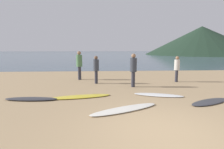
{
  "coord_description": "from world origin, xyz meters",
  "views": [
    {
      "loc": [
        -1.5,
        -4.12,
        2.03
      ],
      "look_at": [
        -0.91,
        5.75,
        0.6
      ],
      "focal_mm": 29.66,
      "sensor_mm": 36.0,
      "label": 1
    }
  ],
  "objects_px": {
    "surfboard_0": "(31,99)",
    "surfboard_2": "(125,109)",
    "surfboard_1": "(80,97)",
    "surfboard_3": "(158,95)",
    "surfboard_4": "(210,102)",
    "person_3": "(177,67)",
    "person_1": "(79,63)",
    "person_0": "(133,67)",
    "person_2": "(96,67)"
  },
  "relations": [
    {
      "from": "person_0",
      "to": "surfboard_3",
      "type": "bearing_deg",
      "value": -154.09
    },
    {
      "from": "surfboard_0",
      "to": "person_2",
      "type": "height_order",
      "value": "person_2"
    },
    {
      "from": "surfboard_1",
      "to": "surfboard_2",
      "type": "bearing_deg",
      "value": -57.33
    },
    {
      "from": "surfboard_2",
      "to": "surfboard_1",
      "type": "bearing_deg",
      "value": 108.64
    },
    {
      "from": "surfboard_2",
      "to": "person_1",
      "type": "distance_m",
      "value": 6.49
    },
    {
      "from": "surfboard_0",
      "to": "person_3",
      "type": "relative_size",
      "value": 1.34
    },
    {
      "from": "person_2",
      "to": "person_3",
      "type": "xyz_separation_m",
      "value": [
        4.8,
        0.23,
        -0.03
      ]
    },
    {
      "from": "surfboard_4",
      "to": "person_2",
      "type": "xyz_separation_m",
      "value": [
        -4.32,
        4.03,
        0.9
      ]
    },
    {
      "from": "surfboard_3",
      "to": "person_2",
      "type": "height_order",
      "value": "person_2"
    },
    {
      "from": "surfboard_2",
      "to": "surfboard_3",
      "type": "relative_size",
      "value": 1.22
    },
    {
      "from": "surfboard_4",
      "to": "person_1",
      "type": "bearing_deg",
      "value": 109.13
    },
    {
      "from": "surfboard_4",
      "to": "person_3",
      "type": "relative_size",
      "value": 1.25
    },
    {
      "from": "surfboard_1",
      "to": "person_2",
      "type": "relative_size",
      "value": 1.6
    },
    {
      "from": "surfboard_2",
      "to": "surfboard_0",
      "type": "bearing_deg",
      "value": 132.35
    },
    {
      "from": "surfboard_3",
      "to": "person_0",
      "type": "relative_size",
      "value": 1.19
    },
    {
      "from": "surfboard_1",
      "to": "person_0",
      "type": "bearing_deg",
      "value": 25.5
    },
    {
      "from": "surfboard_0",
      "to": "person_2",
      "type": "distance_m",
      "value": 4.19
    },
    {
      "from": "surfboard_2",
      "to": "surfboard_4",
      "type": "distance_m",
      "value": 3.34
    },
    {
      "from": "surfboard_2",
      "to": "person_0",
      "type": "xyz_separation_m",
      "value": [
        0.9,
        3.61,
        0.99
      ]
    },
    {
      "from": "surfboard_2",
      "to": "person_1",
      "type": "height_order",
      "value": "person_1"
    },
    {
      "from": "surfboard_0",
      "to": "surfboard_2",
      "type": "distance_m",
      "value": 3.79
    },
    {
      "from": "surfboard_4",
      "to": "surfboard_2",
      "type": "bearing_deg",
      "value": 165.11
    },
    {
      "from": "surfboard_0",
      "to": "surfboard_4",
      "type": "distance_m",
      "value": 6.83
    },
    {
      "from": "surfboard_2",
      "to": "person_0",
      "type": "height_order",
      "value": "person_0"
    },
    {
      "from": "surfboard_3",
      "to": "person_2",
      "type": "relative_size",
      "value": 1.31
    },
    {
      "from": "surfboard_0",
      "to": "surfboard_2",
      "type": "height_order",
      "value": "surfboard_0"
    },
    {
      "from": "surfboard_2",
      "to": "person_3",
      "type": "bearing_deg",
      "value": 26.82
    },
    {
      "from": "surfboard_0",
      "to": "surfboard_1",
      "type": "height_order",
      "value": "surfboard_0"
    },
    {
      "from": "surfboard_0",
      "to": "surfboard_3",
      "type": "xyz_separation_m",
      "value": [
        5.19,
        0.35,
        -0.01
      ]
    },
    {
      "from": "surfboard_1",
      "to": "surfboard_4",
      "type": "distance_m",
      "value": 5.03
    },
    {
      "from": "person_0",
      "to": "person_3",
      "type": "height_order",
      "value": "person_0"
    },
    {
      "from": "person_1",
      "to": "surfboard_4",
      "type": "bearing_deg",
      "value": -12.61
    },
    {
      "from": "surfboard_0",
      "to": "surfboard_4",
      "type": "bearing_deg",
      "value": -2.03
    },
    {
      "from": "surfboard_0",
      "to": "person_3",
      "type": "distance_m",
      "value": 8.11
    },
    {
      "from": "surfboard_0",
      "to": "surfboard_4",
      "type": "height_order",
      "value": "surfboard_0"
    },
    {
      "from": "person_2",
      "to": "person_3",
      "type": "bearing_deg",
      "value": -113.56
    },
    {
      "from": "surfboard_3",
      "to": "surfboard_4",
      "type": "relative_size",
      "value": 1.08
    },
    {
      "from": "surfboard_3",
      "to": "person_1",
      "type": "height_order",
      "value": "person_1"
    },
    {
      "from": "person_3",
      "to": "surfboard_4",
      "type": "bearing_deg",
      "value": -88.6
    },
    {
      "from": "person_2",
      "to": "person_3",
      "type": "distance_m",
      "value": 4.8
    },
    {
      "from": "surfboard_2",
      "to": "surfboard_3",
      "type": "bearing_deg",
      "value": 20.74
    },
    {
      "from": "surfboard_0",
      "to": "surfboard_2",
      "type": "bearing_deg",
      "value": -17.45
    },
    {
      "from": "surfboard_3",
      "to": "person_0",
      "type": "bearing_deg",
      "value": 130.13
    },
    {
      "from": "surfboard_2",
      "to": "surfboard_3",
      "type": "distance_m",
      "value": 2.43
    },
    {
      "from": "person_2",
      "to": "person_0",
      "type": "bearing_deg",
      "value": -144.86
    },
    {
      "from": "surfboard_3",
      "to": "surfboard_2",
      "type": "bearing_deg",
      "value": -115.95
    },
    {
      "from": "surfboard_0",
      "to": "surfboard_1",
      "type": "bearing_deg",
      "value": 12.56
    },
    {
      "from": "surfboard_2",
      "to": "surfboard_4",
      "type": "relative_size",
      "value": 1.32
    },
    {
      "from": "surfboard_0",
      "to": "surfboard_2",
      "type": "relative_size",
      "value": 0.82
    },
    {
      "from": "person_0",
      "to": "person_3",
      "type": "xyz_separation_m",
      "value": [
        2.85,
        1.29,
        -0.12
      ]
    }
  ]
}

